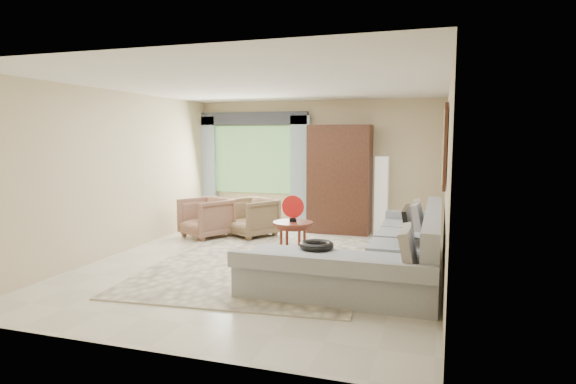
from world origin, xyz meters
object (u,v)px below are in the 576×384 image
(armchair_right, at_px, (252,218))
(potted_plant, at_px, (221,214))
(armchair_left, at_px, (206,218))
(floor_lamp, at_px, (381,196))
(tv_screen, at_px, (409,226))
(coffee_table, at_px, (293,241))
(sectional_sofa, at_px, (386,258))
(armoire, at_px, (340,179))

(armchair_right, xyz_separation_m, potted_plant, (-0.96, 0.71, -0.08))
(armchair_left, relative_size, floor_lamp, 0.54)
(tv_screen, bearing_deg, coffee_table, 165.83)
(tv_screen, xyz_separation_m, armchair_left, (-3.77, 1.60, -0.35))
(armchair_left, height_order, potted_plant, armchair_left)
(sectional_sofa, relative_size, potted_plant, 6.18)
(sectional_sofa, relative_size, floor_lamp, 2.31)
(sectional_sofa, height_order, tv_screen, tv_screen)
(potted_plant, bearing_deg, coffee_table, -44.40)
(armchair_left, bearing_deg, armoire, 57.88)
(potted_plant, height_order, armoire, armoire)
(floor_lamp, bearing_deg, armoire, -175.71)
(tv_screen, xyz_separation_m, armchair_right, (-2.99, 1.92, -0.36))
(coffee_table, xyz_separation_m, floor_lamp, (1.02, 2.45, 0.43))
(armoire, relative_size, floor_lamp, 1.40)
(coffee_table, distance_m, potted_plant, 3.13)
(floor_lamp, bearing_deg, sectional_sofa, -81.67)
(coffee_table, bearing_deg, potted_plant, 135.60)
(potted_plant, bearing_deg, armchair_right, -36.30)
(armchair_left, bearing_deg, sectional_sofa, 4.08)
(tv_screen, relative_size, coffee_table, 1.23)
(potted_plant, bearing_deg, sectional_sofa, -36.20)
(floor_lamp, bearing_deg, coffee_table, -112.50)
(coffee_table, relative_size, floor_lamp, 0.40)
(sectional_sofa, height_order, armchair_left, sectional_sofa)
(sectional_sofa, bearing_deg, tv_screen, 15.35)
(sectional_sofa, bearing_deg, coffee_table, 160.73)
(tv_screen, height_order, armchair_left, tv_screen)
(armchair_left, xyz_separation_m, potted_plant, (-0.18, 1.03, -0.09))
(armchair_left, bearing_deg, coffee_table, 0.06)
(tv_screen, bearing_deg, armoire, 117.97)
(sectional_sofa, height_order, coffee_table, sectional_sofa)
(armchair_left, bearing_deg, potted_plant, 129.43)
(coffee_table, bearing_deg, armchair_left, 150.49)
(armchair_right, relative_size, potted_plant, 1.43)
(sectional_sofa, relative_size, armoire, 1.65)
(sectional_sofa, height_order, potted_plant, sectional_sofa)
(sectional_sofa, xyz_separation_m, armchair_left, (-3.51, 1.67, 0.09))
(potted_plant, relative_size, floor_lamp, 0.37)
(armchair_right, bearing_deg, potted_plant, 174.87)
(coffee_table, bearing_deg, armchair_right, 130.65)
(sectional_sofa, distance_m, coffee_table, 1.53)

